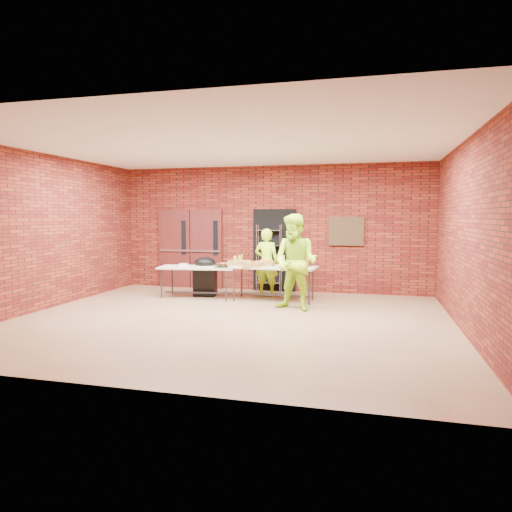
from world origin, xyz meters
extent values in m
cube|color=#886849|center=(0.00, 0.00, -0.02)|extent=(8.00, 7.00, 0.04)
cube|color=silver|center=(0.00, 0.00, 3.22)|extent=(8.00, 7.00, 0.04)
cube|color=maroon|center=(0.00, 3.52, 1.60)|extent=(8.00, 0.04, 3.20)
cube|color=maroon|center=(0.00, -3.52, 1.60)|extent=(8.00, 0.04, 3.20)
cube|color=maroon|center=(-4.02, 0.00, 1.60)|extent=(0.04, 7.00, 3.20)
cube|color=maroon|center=(4.02, 0.00, 1.60)|extent=(0.04, 7.00, 3.20)
cube|color=#481614|center=(-2.65, 3.44, 1.05)|extent=(0.88, 0.08, 2.10)
cube|color=#481614|center=(-1.75, 3.44, 1.05)|extent=(0.88, 0.08, 2.10)
cube|color=black|center=(-2.37, 3.39, 1.35)|extent=(0.12, 0.02, 0.90)
cube|color=black|center=(-1.47, 3.39, 1.35)|extent=(0.12, 0.02, 0.90)
cube|color=#ABAAB1|center=(-2.20, 3.38, 1.00)|extent=(1.70, 0.04, 0.05)
cube|color=black|center=(0.10, 3.46, 1.05)|extent=(1.10, 0.06, 2.10)
cube|color=#382816|center=(1.90, 3.45, 1.55)|extent=(0.85, 0.04, 0.70)
cube|color=#BDA890|center=(-1.44, 2.05, 0.72)|extent=(1.87, 0.97, 0.04)
cube|color=#333338|center=(-1.44, 2.05, 0.12)|extent=(1.59, 0.24, 0.03)
cylinder|color=#333338|center=(-2.24, 2.35, 0.35)|extent=(0.04, 0.04, 0.70)
cylinder|color=#333338|center=(-0.65, 2.35, 0.35)|extent=(0.04, 0.04, 0.70)
cylinder|color=#333338|center=(-2.24, 1.75, 0.35)|extent=(0.04, 0.04, 0.70)
cylinder|color=#333338|center=(-0.65, 1.75, 0.35)|extent=(0.04, 0.04, 0.70)
cube|color=#BDA890|center=(0.37, 2.13, 0.77)|extent=(1.97, 0.95, 0.04)
cube|color=#333338|center=(0.37, 2.13, 0.13)|extent=(1.70, 0.18, 0.03)
cylinder|color=#333338|center=(-0.49, 2.45, 0.37)|extent=(0.04, 0.04, 0.74)
cylinder|color=#333338|center=(1.22, 2.45, 0.37)|extent=(0.04, 0.04, 0.74)
cylinder|color=#333338|center=(-0.49, 1.81, 0.37)|extent=(0.04, 0.04, 0.74)
cylinder|color=#333338|center=(1.22, 1.81, 0.37)|extent=(0.04, 0.04, 0.74)
cube|color=olive|center=(-0.45, 2.10, 0.82)|extent=(0.46, 0.36, 0.07)
cube|color=olive|center=(0.14, 2.19, 0.82)|extent=(0.41, 0.32, 0.06)
cube|color=olive|center=(-0.08, 1.92, 0.82)|extent=(0.40, 0.31, 0.06)
cylinder|color=#124514|center=(-0.79, 2.04, 0.75)|extent=(0.44, 0.44, 0.02)
cube|color=silver|center=(-1.80, 2.05, 0.77)|extent=(0.19, 0.12, 0.06)
cube|color=brown|center=(0.97, 2.27, 1.03)|extent=(0.37, 0.33, 0.49)
cylinder|color=silver|center=(0.59, 2.02, 0.92)|extent=(0.09, 0.09, 0.27)
cylinder|color=silver|center=(0.78, 1.94, 0.90)|extent=(0.07, 0.07, 0.22)
cylinder|color=silver|center=(0.74, 2.15, 0.91)|extent=(0.08, 0.08, 0.24)
cube|color=black|center=(-1.38, 2.37, 0.33)|extent=(0.57, 0.49, 0.66)
ellipsoid|color=black|center=(-1.38, 2.37, 0.80)|extent=(0.56, 0.50, 0.28)
imported|color=#A0DD18|center=(0.07, 2.68, 0.81)|extent=(0.63, 0.45, 1.63)
imported|color=#A0DD18|center=(1.02, 1.20, 0.98)|extent=(1.15, 1.02, 1.97)
camera|label=1|loc=(2.51, -7.93, 1.92)|focal=32.00mm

